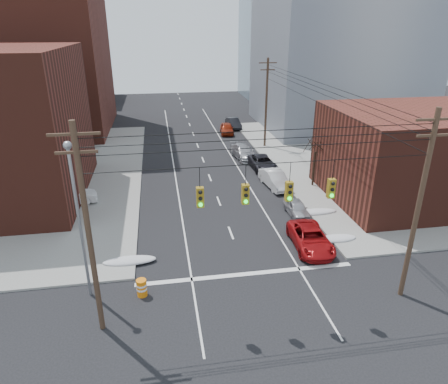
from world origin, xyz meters
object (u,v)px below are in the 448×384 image
object	(u,v)px
parked_car_a	(297,208)
parked_car_c	(262,163)
parked_car_b	(275,179)
parked_car_f	(233,123)
parked_car_e	(227,129)
lot_car_a	(70,197)
construction_barrel	(142,288)
lot_car_b	(64,168)
lot_car_d	(24,177)
parked_car_d	(243,152)
red_pickup	(310,238)

from	to	relation	value
parked_car_a	parked_car_c	bearing A→B (deg)	89.12
parked_car_a	parked_car_b	xyz separation A→B (m)	(-0.03, 6.32, 0.17)
parked_car_c	parked_car_f	bearing A→B (deg)	85.97
parked_car_e	lot_car_a	world-z (taller)	lot_car_a
parked_car_b	construction_barrel	world-z (taller)	parked_car_b
lot_car_b	lot_car_a	bearing A→B (deg)	-155.19
lot_car_d	parked_car_c	bearing A→B (deg)	-105.30
parked_car_b	construction_barrel	xyz separation A→B (m)	(-12.42, -15.07, -0.24)
parked_car_f	lot_car_b	size ratio (longest dim) A/B	0.93
parked_car_d	lot_car_a	size ratio (longest dim) A/B	1.21
parked_car_b	lot_car_d	bearing A→B (deg)	161.54
parked_car_e	lot_car_a	xyz separation A→B (m)	(-17.65, -22.17, 0.11)
parked_car_b	parked_car_e	distance (m)	20.88
parked_car_b	lot_car_b	bearing A→B (deg)	155.06
construction_barrel	parked_car_b	bearing A→B (deg)	50.52
parked_car_e	lot_car_a	bearing A→B (deg)	-122.87
parked_car_b	parked_car_f	bearing A→B (deg)	81.55
parked_car_d	construction_barrel	world-z (taller)	parked_car_d
parked_car_c	lot_car_d	world-z (taller)	parked_car_c
red_pickup	lot_car_a	bearing A→B (deg)	153.74
parked_car_c	lot_car_b	xyz separation A→B (m)	(-20.88, 1.36, 0.12)
parked_car_a	lot_car_d	world-z (taller)	lot_car_d
parked_car_d	parked_car_f	world-z (taller)	parked_car_d
parked_car_e	construction_barrel	xyz separation A→B (m)	(-11.30, -35.93, -0.21)
parked_car_b	parked_car_c	world-z (taller)	parked_car_b
red_pickup	parked_car_c	size ratio (longest dim) A/B	1.01
parked_car_c	parked_car_e	bearing A→B (deg)	91.60
parked_car_b	parked_car_c	bearing A→B (deg)	81.52
parked_car_a	parked_car_c	size ratio (longest dim) A/B	0.72
parked_car_a	parked_car_b	world-z (taller)	parked_car_b
parked_car_e	lot_car_d	bearing A→B (deg)	-139.56
lot_car_b	parked_car_c	bearing A→B (deg)	-83.11
parked_car_c	parked_car_f	distance (m)	18.86
parked_car_e	lot_car_d	size ratio (longest dim) A/B	1.24
lot_car_d	lot_car_a	bearing A→B (deg)	-154.37
lot_car_a	parked_car_b	bearing A→B (deg)	-95.87
parked_car_f	lot_car_d	distance (m)	31.39
parked_car_c	parked_car_e	distance (m)	15.66
lot_car_b	construction_barrel	bearing A→B (deg)	-148.30
parked_car_e	lot_car_b	bearing A→B (deg)	-138.39
parked_car_c	construction_barrel	size ratio (longest dim) A/B	4.80
lot_car_b	construction_barrel	world-z (taller)	lot_car_b
parked_car_d	lot_car_b	size ratio (longest dim) A/B	1.09
lot_car_a	construction_barrel	xyz separation A→B (m)	(6.35, -13.76, -0.32)
parked_car_f	parked_car_c	bearing A→B (deg)	-95.21
lot_car_d	red_pickup	bearing A→B (deg)	-141.08
red_pickup	parked_car_d	world-z (taller)	parked_car_d
lot_car_d	parked_car_d	bearing A→B (deg)	-95.21
parked_car_a	parked_car_e	bearing A→B (deg)	91.91
parked_car_a	parked_car_c	distance (m)	11.56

